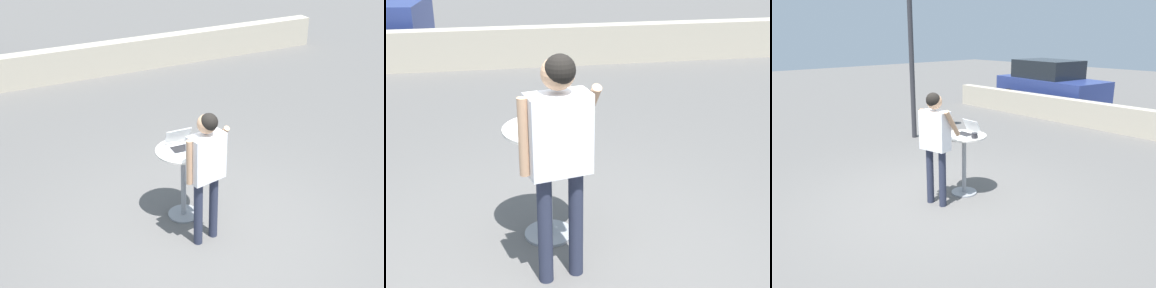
# 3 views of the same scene
# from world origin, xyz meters

# --- Properties ---
(ground_plane) EXTENTS (50.00, 50.00, 0.00)m
(ground_plane) POSITION_xyz_m (0.00, 0.00, 0.00)
(ground_plane) COLOR #5B5956
(pavement_kerb) EXTENTS (12.46, 0.35, 0.72)m
(pavement_kerb) POSITION_xyz_m (0.00, 6.36, 0.36)
(pavement_kerb) COLOR #B2A893
(pavement_kerb) RESTS_ON ground_plane
(cafe_table) EXTENTS (0.71, 0.71, 1.00)m
(cafe_table) POSITION_xyz_m (-0.02, 0.57, 0.68)
(cafe_table) COLOR gray
(cafe_table) RESTS_ON ground_plane
(laptop) EXTENTS (0.35, 0.34, 0.22)m
(laptop) POSITION_xyz_m (-0.02, 0.64, 1.05)
(laptop) COLOR silver
(laptop) RESTS_ON cafe_table
(coffee_mug) EXTENTS (0.12, 0.09, 0.08)m
(coffee_mug) POSITION_xyz_m (0.23, 0.56, 1.04)
(coffee_mug) COLOR #232328
(coffee_mug) RESTS_ON cafe_table
(standing_person) EXTENTS (0.59, 0.46, 1.74)m
(standing_person) POSITION_xyz_m (0.00, -0.03, 1.12)
(standing_person) COLOR #282D42
(standing_person) RESTS_ON ground_plane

